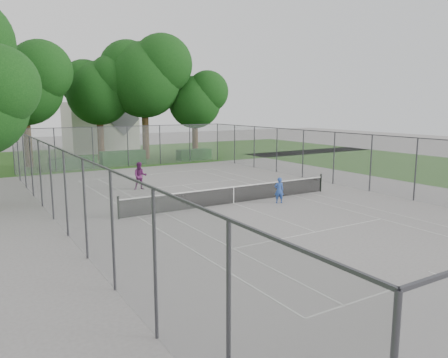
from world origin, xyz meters
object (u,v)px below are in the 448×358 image
woman_player (140,176)px  house (100,119)px  tennis_net (234,194)px  girl_player (279,190)px

woman_player → house: bearing=97.7°
tennis_net → girl_player: size_ratio=9.10×
woman_player → girl_player: bearing=-38.1°
house → woman_player: bearing=-100.4°
tennis_net → woman_player: woman_player is taller
woman_player → tennis_net: bearing=-47.4°
house → woman_player: house is taller
tennis_net → woman_player: bearing=114.5°
tennis_net → house: 31.37m
house → woman_player: (-4.53, -24.77, -2.87)m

